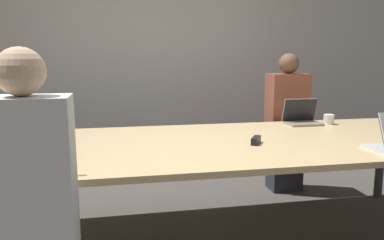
{
  "coord_description": "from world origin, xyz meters",
  "views": [
    {
      "loc": [
        -0.55,
        -2.62,
        1.39
      ],
      "look_at": [
        -0.01,
        0.1,
        0.92
      ],
      "focal_mm": 35.0,
      "sensor_mm": 36.0,
      "label": 1
    }
  ],
  "objects_px": {
    "laptop_far_right": "(301,117)",
    "cup_far_right": "(329,119)",
    "laptop_near_left": "(37,162)",
    "person_near_left": "(31,210)",
    "person_far_right": "(286,125)",
    "stapler": "(256,140)"
  },
  "relations": [
    {
      "from": "person_far_right",
      "to": "person_near_left",
      "type": "relative_size",
      "value": 0.99
    },
    {
      "from": "laptop_far_right",
      "to": "laptop_near_left",
      "type": "height_order",
      "value": "laptop_far_right"
    },
    {
      "from": "laptop_near_left",
      "to": "person_far_right",
      "type": "bearing_deg",
      "value": -144.84
    },
    {
      "from": "laptop_far_right",
      "to": "laptop_near_left",
      "type": "distance_m",
      "value": 2.39
    },
    {
      "from": "person_far_right",
      "to": "stapler",
      "type": "relative_size",
      "value": 9.5
    },
    {
      "from": "cup_far_right",
      "to": "person_near_left",
      "type": "bearing_deg",
      "value": -149.13
    },
    {
      "from": "laptop_far_right",
      "to": "cup_far_right",
      "type": "xyz_separation_m",
      "value": [
        0.25,
        -0.06,
        -0.02
      ]
    },
    {
      "from": "person_far_right",
      "to": "cup_far_right",
      "type": "height_order",
      "value": "person_far_right"
    },
    {
      "from": "cup_far_right",
      "to": "laptop_far_right",
      "type": "bearing_deg",
      "value": 166.96
    },
    {
      "from": "stapler",
      "to": "cup_far_right",
      "type": "bearing_deg",
      "value": 65.61
    },
    {
      "from": "cup_far_right",
      "to": "laptop_near_left",
      "type": "xyz_separation_m",
      "value": [
        -2.35,
        -1.07,
        0.02
      ]
    },
    {
      "from": "laptop_far_right",
      "to": "laptop_near_left",
      "type": "relative_size",
      "value": 1.0
    },
    {
      "from": "person_far_right",
      "to": "laptop_near_left",
      "type": "bearing_deg",
      "value": -144.84
    },
    {
      "from": "laptop_near_left",
      "to": "person_near_left",
      "type": "relative_size",
      "value": 0.22
    },
    {
      "from": "person_near_left",
      "to": "stapler",
      "type": "bearing_deg",
      "value": -150.91
    },
    {
      "from": "laptop_far_right",
      "to": "cup_far_right",
      "type": "relative_size",
      "value": 3.38
    },
    {
      "from": "cup_far_right",
      "to": "person_near_left",
      "type": "distance_m",
      "value": 2.72
    },
    {
      "from": "cup_far_right",
      "to": "laptop_near_left",
      "type": "height_order",
      "value": "laptop_near_left"
    },
    {
      "from": "laptop_far_right",
      "to": "stapler",
      "type": "height_order",
      "value": "laptop_far_right"
    },
    {
      "from": "person_far_right",
      "to": "laptop_far_right",
      "type": "bearing_deg",
      "value": -95.21
    },
    {
      "from": "person_far_right",
      "to": "stapler",
      "type": "xyz_separation_m",
      "value": [
        -0.74,
        -1.07,
        0.11
      ]
    },
    {
      "from": "person_near_left",
      "to": "laptop_near_left",
      "type": "bearing_deg",
      "value": -85.25
    }
  ]
}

